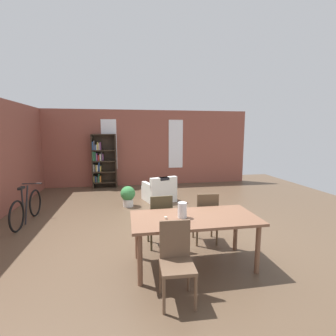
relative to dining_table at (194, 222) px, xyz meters
name	(u,v)px	position (x,y,z in m)	size (l,w,h in m)	color
ground_plane	(161,232)	(-0.32, 1.32, -0.68)	(11.90, 11.90, 0.00)	brown
back_wall_brick	(143,148)	(-0.32, 5.95, 0.73)	(8.15, 0.12, 2.83)	brown
window_pane_0	(109,145)	(-1.57, 5.88, 0.87)	(0.55, 0.02, 1.84)	white
window_pane_1	(176,144)	(0.93, 5.88, 0.87)	(0.55, 0.02, 1.84)	white
dining_table	(194,222)	(0.00, 0.00, 0.00)	(1.87, 0.91, 0.77)	brown
vase_on_table	(182,210)	(-0.19, 0.00, 0.20)	(0.13, 0.13, 0.23)	silver
tealight_candle_0	(166,218)	(-0.44, -0.01, 0.10)	(0.04, 0.04, 0.03)	silver
dining_chair_near_left	(176,259)	(-0.42, -0.68, -0.17)	(0.41, 0.41, 0.95)	brown
dining_chair_far_left	(160,219)	(-0.42, 0.68, -0.17)	(0.42, 0.42, 0.95)	#473F28
dining_chair_far_right	(206,216)	(0.41, 0.68, -0.17)	(0.43, 0.43, 0.95)	brown
bookshelf_tall	(102,160)	(-1.83, 5.70, 0.31)	(0.86, 0.32, 1.94)	#2D2319
armchair_white	(160,191)	(-0.03, 3.59, -0.40)	(1.01, 1.01, 0.75)	silver
bicycle_second	(27,208)	(-3.20, 2.37, -0.35)	(0.44, 1.62, 0.87)	black
potted_plant_by_shelf	(128,195)	(-0.95, 3.20, -0.37)	(0.40, 0.40, 0.56)	silver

